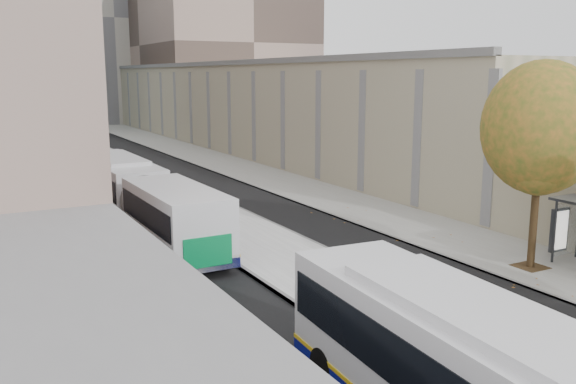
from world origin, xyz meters
TOP-DOWN VIEW (x-y plane):
  - bus_platform at (-3.88, 35.00)m, footprint 4.25×150.00m
  - sidewalk at (4.12, 35.00)m, footprint 4.75×150.00m
  - building_tan at (15.50, 64.00)m, footprint 18.00×92.00m
  - building_far_block at (6.00, 96.00)m, footprint 30.00×18.00m
  - tree_c at (3.60, 13.00)m, footprint 4.20×4.20m
  - bus_far at (-7.58, 25.89)m, footprint 2.71×16.98m
  - distant_car at (-7.64, 46.77)m, footprint 1.87×3.70m

SIDE VIEW (x-z plane):
  - sidewalk at x=4.12m, z-range 0.00..0.08m
  - bus_platform at x=-3.88m, z-range 0.00..0.15m
  - distant_car at x=-7.64m, z-range 0.00..1.21m
  - bus_far at x=-7.58m, z-range 0.13..2.96m
  - building_tan at x=15.50m, z-range 0.00..8.00m
  - tree_c at x=3.60m, z-range 1.61..8.89m
  - building_far_block at x=6.00m, z-range 0.00..30.00m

